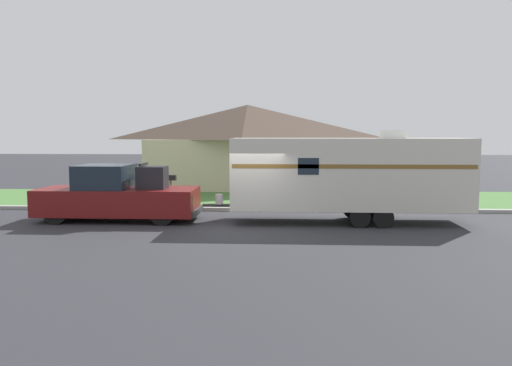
% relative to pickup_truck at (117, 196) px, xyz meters
% --- Properties ---
extents(ground_plane, '(120.00, 120.00, 0.00)m').
position_rel_pickup_truck_xyz_m(ground_plane, '(4.82, -1.27, -0.90)').
color(ground_plane, '#2D2D33').
extents(curb_strip, '(80.00, 0.30, 0.14)m').
position_rel_pickup_truck_xyz_m(curb_strip, '(4.82, 2.48, -0.83)').
color(curb_strip, '#999993').
rests_on(curb_strip, ground_plane).
extents(lawn_strip, '(80.00, 7.00, 0.03)m').
position_rel_pickup_truck_xyz_m(lawn_strip, '(4.82, 6.13, -0.89)').
color(lawn_strip, '#477538').
rests_on(lawn_strip, ground_plane).
extents(house_across_street, '(11.86, 6.55, 4.85)m').
position_rel_pickup_truck_xyz_m(house_across_street, '(3.94, 11.75, 1.61)').
color(house_across_street, beige).
rests_on(house_across_street, ground_plane).
extents(pickup_truck, '(5.83, 2.09, 2.10)m').
position_rel_pickup_truck_xyz_m(pickup_truck, '(0.00, 0.00, 0.00)').
color(pickup_truck, black).
rests_on(pickup_truck, ground_plane).
extents(travel_trailer, '(9.34, 2.22, 3.28)m').
position_rel_pickup_truck_xyz_m(travel_trailer, '(8.35, -0.00, 0.85)').
color(travel_trailer, black).
rests_on(travel_trailer, ground_plane).
extents(mailbox, '(0.48, 0.20, 1.41)m').
position_rel_pickup_truck_xyz_m(mailbox, '(1.27, 3.10, 0.18)').
color(mailbox, brown).
rests_on(mailbox, ground_plane).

